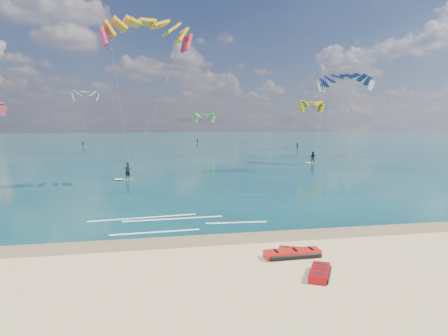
# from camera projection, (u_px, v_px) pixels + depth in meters

# --- Properties ---
(ground) EXTENTS (320.00, 320.00, 0.00)m
(ground) POSITION_uv_depth(u_px,v_px,m) (152.00, 167.00, 58.33)
(ground) COLOR tan
(ground) RESTS_ON ground
(wet_sand_strip) EXTENTS (320.00, 2.40, 0.01)m
(wet_sand_strip) POSITION_uv_depth(u_px,v_px,m) (162.00, 242.00, 22.27)
(wet_sand_strip) COLOR brown
(wet_sand_strip) RESTS_ON ground
(sea) EXTENTS (320.00, 200.00, 0.04)m
(sea) POSITION_uv_depth(u_px,v_px,m) (149.00, 143.00, 120.71)
(sea) COLOR #092E31
(sea) RESTS_ON ground
(packed_kite_left) EXTENTS (3.05, 1.24, 0.43)m
(packed_kite_left) POSITION_uv_depth(u_px,v_px,m) (292.00, 257.00, 19.85)
(packed_kite_left) COLOR red
(packed_kite_left) RESTS_ON ground
(packed_kite_mid) EXTENTS (2.33, 1.80, 0.37)m
(packed_kite_mid) POSITION_uv_depth(u_px,v_px,m) (298.00, 255.00, 20.25)
(packed_kite_mid) COLOR #A2180B
(packed_kite_mid) RESTS_ON ground
(packed_kite_right) EXTENTS (2.05, 2.43, 0.41)m
(packed_kite_right) POSITION_uv_depth(u_px,v_px,m) (319.00, 277.00, 17.40)
(packed_kite_right) COLOR #98060B
(packed_kite_right) RESTS_ON ground
(kitesurfer_main) EXTENTS (10.00, 9.08, 17.80)m
(kitesurfer_main) POSITION_uv_depth(u_px,v_px,m) (136.00, 97.00, 41.50)
(kitesurfer_main) COLOR #C1D519
(kitesurfer_main) RESTS_ON sea
(kitesurfer_far) EXTENTS (10.69, 6.83, 15.16)m
(kitesurfer_far) POSITION_uv_depth(u_px,v_px,m) (331.00, 111.00, 61.57)
(kitesurfer_far) COLOR gold
(kitesurfer_far) RESTS_ON sea
(shoreline_foam) EXTENTS (11.85, 4.59, 0.01)m
(shoreline_foam) POSITION_uv_depth(u_px,v_px,m) (171.00, 222.00, 26.60)
(shoreline_foam) COLOR white
(shoreline_foam) RESTS_ON ground
(distant_kites) EXTENTS (86.69, 38.46, 13.58)m
(distant_kites) POSITION_uv_depth(u_px,v_px,m) (111.00, 125.00, 96.54)
(distant_kites) COLOR #C49811
(distant_kites) RESTS_ON ground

